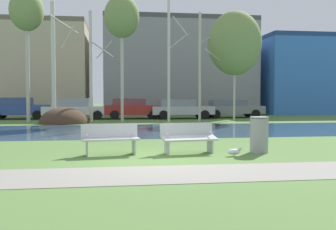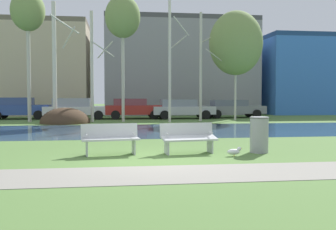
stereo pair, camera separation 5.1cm
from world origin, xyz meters
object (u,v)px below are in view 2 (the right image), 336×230
(bench_right, at_px, (188,137))
(parked_wagon_fourth_silver, at_px, (182,108))
(trash_bin, at_px, (259,134))
(parked_hatch_third_red, at_px, (133,108))
(bench_left, at_px, (110,138))
(parked_suv_fifth_grey, at_px, (232,108))
(parked_sedan_second_white, at_px, (76,108))
(seagull, at_px, (234,151))
(parked_van_nearest_blue, at_px, (19,108))

(bench_right, distance_m, parked_wagon_fourth_silver, 16.91)
(trash_bin, height_order, parked_hatch_third_red, parked_hatch_third_red)
(bench_right, bearing_deg, bench_left, 180.00)
(parked_hatch_third_red, bearing_deg, trash_bin, -80.23)
(trash_bin, distance_m, parked_hatch_third_red, 17.47)
(bench_left, distance_m, parked_suv_fifth_grey, 19.60)
(parked_sedan_second_white, relative_size, parked_hatch_third_red, 1.09)
(bench_left, height_order, parked_wagon_fourth_silver, parked_wagon_fourth_silver)
(seagull, xyz_separation_m, parked_hatch_third_red, (-2.04, 17.80, 0.64))
(parked_hatch_third_red, distance_m, parked_wagon_fourth_silver, 3.52)
(bench_right, relative_size, trash_bin, 1.58)
(trash_bin, bearing_deg, bench_right, 176.89)
(parked_van_nearest_blue, bearing_deg, parked_hatch_third_red, -4.61)
(seagull, relative_size, parked_sedan_second_white, 0.10)
(parked_van_nearest_blue, xyz_separation_m, parked_hatch_third_red, (8.09, -0.65, -0.03))
(parked_hatch_third_red, bearing_deg, parked_suv_fifth_grey, 2.86)
(parked_van_nearest_blue, bearing_deg, seagull, -61.23)
(parked_sedan_second_white, height_order, parked_suv_fifth_grey, parked_sedan_second_white)
(bench_right, relative_size, seagull, 3.80)
(bench_left, xyz_separation_m, parked_hatch_third_red, (1.35, 17.10, 0.30))
(bench_right, relative_size, parked_van_nearest_blue, 0.40)
(trash_bin, distance_m, seagull, 1.17)
(parked_sedan_second_white, bearing_deg, parked_suv_fifth_grey, 2.03)
(bench_left, distance_m, parked_hatch_third_red, 17.16)
(parked_wagon_fourth_silver, distance_m, parked_suv_fifth_grey, 4.10)
(bench_left, height_order, parked_suv_fifth_grey, parked_suv_fifth_grey)
(parked_van_nearest_blue, height_order, parked_wagon_fourth_silver, parked_van_nearest_blue)
(bench_left, distance_m, parked_van_nearest_blue, 18.99)
(parked_wagon_fourth_silver, bearing_deg, bench_right, -98.90)
(bench_right, height_order, trash_bin, trash_bin)
(parked_van_nearest_blue, distance_m, parked_wagon_fourth_silver, 11.64)
(seagull, relative_size, parked_van_nearest_blue, 0.10)
(seagull, relative_size, parked_suv_fifth_grey, 0.09)
(bench_right, height_order, parked_wagon_fourth_silver, parked_wagon_fourth_silver)
(bench_left, height_order, bench_right, same)
(trash_bin, xyz_separation_m, seagull, (-0.93, -0.58, -0.41))
(parked_suv_fifth_grey, bearing_deg, seagull, -106.78)
(parked_suv_fifth_grey, bearing_deg, parked_hatch_third_red, -177.14)
(seagull, relative_size, parked_hatch_third_red, 0.10)
(parked_van_nearest_blue, distance_m, parked_suv_fifth_grey, 15.61)
(seagull, distance_m, parked_sedan_second_white, 18.80)
(parked_hatch_third_red, bearing_deg, bench_left, -94.53)
(bench_left, xyz_separation_m, parked_sedan_second_white, (-2.73, 17.06, 0.31))
(bench_left, xyz_separation_m, parked_van_nearest_blue, (-6.74, 17.75, 0.34))
(bench_right, bearing_deg, parked_van_nearest_blue, 116.81)
(trash_bin, xyz_separation_m, parked_hatch_third_red, (-2.96, 17.21, 0.23))
(parked_sedan_second_white, xyz_separation_m, parked_hatch_third_red, (4.09, 0.04, -0.01))
(trash_bin, height_order, parked_suv_fifth_grey, parked_suv_fifth_grey)
(trash_bin, height_order, parked_sedan_second_white, parked_sedan_second_white)
(bench_left, xyz_separation_m, trash_bin, (4.32, -0.11, 0.07))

